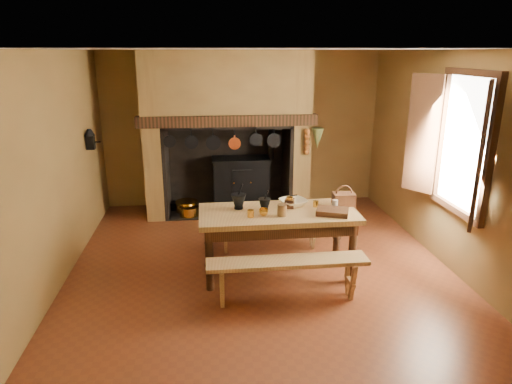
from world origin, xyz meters
TOP-DOWN VIEW (x-y plane):
  - floor at (0.00, 0.00)m, footprint 5.50×5.50m
  - ceiling at (0.00, 0.00)m, footprint 5.50×5.50m
  - back_wall at (0.00, 2.75)m, footprint 5.00×0.02m
  - wall_left at (-2.50, 0.00)m, footprint 0.02×5.50m
  - wall_right at (2.50, 0.00)m, footprint 0.02×5.50m
  - wall_front at (0.00, -2.75)m, footprint 5.00×0.02m
  - chimney_breast at (-0.30, 2.31)m, footprint 2.95×0.96m
  - iron_range at (-0.04, 2.45)m, footprint 1.12×0.55m
  - hearth_pans at (-1.05, 2.22)m, footprint 0.51×0.62m
  - hanging_pans at (-0.34, 1.81)m, footprint 1.92×0.29m
  - onion_string at (1.00, 1.79)m, footprint 0.12×0.10m
  - herb_bunch at (1.18, 1.79)m, footprint 0.20×0.20m
  - window at (2.35, -0.40)m, footprint 0.39×1.75m
  - wall_coffee_mill at (-2.42, 1.55)m, footprint 0.23×0.16m
  - work_table at (0.20, -0.23)m, footprint 1.98×0.88m
  - bench_front at (0.20, -0.92)m, footprint 1.84×0.32m
  - bench_back at (0.20, 0.51)m, footprint 1.57×0.27m
  - mortar_large at (-0.29, -0.08)m, footprint 0.19×0.19m
  - mortar_small at (0.03, -0.18)m, footprint 0.16×0.16m
  - coffee_grinder at (0.37, -0.11)m, footprint 0.17×0.15m
  - brass_mug_a at (-0.16, -0.40)m, footprint 0.08×0.08m
  - brass_mug_b at (0.71, -0.11)m, footprint 0.08×0.08m
  - mixing_bowl at (0.43, -0.03)m, footprint 0.44×0.44m
  - stoneware_crock at (0.22, -0.39)m, footprint 0.12×0.12m
  - glass_jar at (0.92, -0.25)m, footprint 0.09×0.09m
  - wicker_basket at (1.09, -0.07)m, footprint 0.29×0.22m
  - wooden_tray at (0.85, -0.41)m, footprint 0.45×0.39m
  - brass_cup at (-0.00, -0.36)m, footprint 0.12×0.12m

SIDE VIEW (x-z plane):
  - floor at x=0.00m, z-range 0.00..0.00m
  - hearth_pans at x=-1.05m, z-range -0.01..0.19m
  - bench_back at x=0.20m, z-range 0.11..0.55m
  - bench_front at x=0.20m, z-range 0.13..0.65m
  - iron_range at x=-0.04m, z-range -0.32..1.28m
  - work_table at x=0.20m, z-range 0.29..1.15m
  - wooden_tray at x=0.85m, z-range 0.86..0.92m
  - brass_mug_b at x=0.71m, z-range 0.86..0.94m
  - mixing_bowl at x=0.43m, z-range 0.86..0.94m
  - brass_cup at x=0.00m, z-range 0.86..0.94m
  - brass_mug_a at x=-0.16m, z-range 0.86..0.95m
  - glass_jar at x=0.92m, z-range 0.86..0.99m
  - coffee_grinder at x=0.37m, z-range 0.83..1.02m
  - stoneware_crock at x=0.22m, z-range 0.86..1.00m
  - wicker_basket at x=1.09m, z-range 0.81..1.08m
  - mortar_small at x=0.03m, z-range 0.81..1.08m
  - mortar_large at x=-0.29m, z-range 0.80..1.13m
  - onion_string at x=1.00m, z-range 1.10..1.56m
  - hanging_pans at x=-0.34m, z-range 1.23..1.50m
  - herb_bunch at x=1.18m, z-range 1.21..1.56m
  - back_wall at x=0.00m, z-range 0.00..2.80m
  - wall_left at x=-2.50m, z-range 0.00..2.80m
  - wall_right at x=2.50m, z-range 0.00..2.80m
  - wall_front at x=0.00m, z-range 0.00..2.80m
  - wall_coffee_mill at x=-2.42m, z-range 1.36..1.67m
  - window at x=2.35m, z-range 0.82..2.58m
  - chimney_breast at x=-0.30m, z-range 0.41..3.21m
  - ceiling at x=0.00m, z-range 2.80..2.80m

